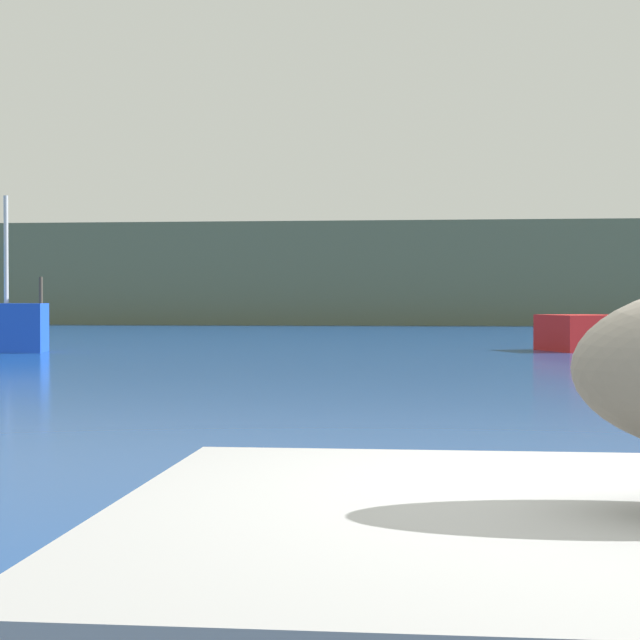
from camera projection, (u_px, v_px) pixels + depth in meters
hillside_backdrop at (454, 275)px, 63.58m from camera, size 140.00×10.41×5.57m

